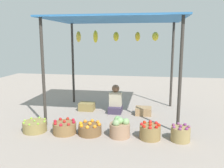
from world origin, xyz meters
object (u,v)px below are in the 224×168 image
(basket_oranges, at_px, (90,129))
(wooden_crate_stacked_rear, at_px, (143,111))
(basket_cabbages, at_px, (120,128))
(vendor_person, at_px, (115,102))
(basket_purple_onions, at_px, (180,134))
(basket_red_apples, at_px, (65,128))
(wooden_crate_near_vendor, at_px, (87,107))
(basket_limes, at_px, (35,126))
(basket_red_tomatoes, at_px, (150,132))

(basket_oranges, distance_m, wooden_crate_stacked_rear, 1.90)
(basket_cabbages, xyz_separation_m, wooden_crate_stacked_rear, (0.44, 1.58, -0.08))
(vendor_person, bearing_deg, basket_purple_onions, -47.19)
(vendor_person, relative_size, basket_purple_onions, 2.03)
(basket_red_apples, distance_m, basket_cabbages, 1.21)
(basket_purple_onions, height_order, wooden_crate_near_vendor, basket_purple_onions)
(basket_red_apples, bearing_deg, basket_limes, 179.91)
(wooden_crate_near_vendor, bearing_deg, basket_cabbages, -55.69)
(basket_oranges, distance_m, basket_red_tomatoes, 1.28)
(basket_limes, distance_m, basket_red_tomatoes, 2.52)
(vendor_person, height_order, basket_oranges, vendor_person)
(basket_cabbages, distance_m, wooden_crate_stacked_rear, 1.64)
(basket_red_apples, distance_m, wooden_crate_stacked_rear, 2.29)
(wooden_crate_near_vendor, distance_m, wooden_crate_stacked_rear, 1.63)
(vendor_person, bearing_deg, wooden_crate_near_vendor, 176.69)
(basket_purple_onions, bearing_deg, vendor_person, 132.81)
(basket_red_apples, xyz_separation_m, wooden_crate_near_vendor, (0.02, 1.75, -0.02))
(basket_cabbages, distance_m, basket_purple_onions, 1.23)
(basket_red_apples, height_order, basket_cabbages, basket_cabbages)
(basket_limes, relative_size, basket_red_apples, 1.03)
(basket_oranges, distance_m, basket_cabbages, 0.65)
(basket_red_apples, relative_size, basket_red_tomatoes, 1.17)
(basket_limes, relative_size, basket_oranges, 1.04)
(basket_limes, xyz_separation_m, basket_cabbages, (1.90, 0.01, 0.07))
(vendor_person, height_order, basket_limes, vendor_person)
(basket_cabbages, distance_m, basket_red_tomatoes, 0.63)
(vendor_person, relative_size, basket_limes, 1.50)
(basket_red_tomatoes, xyz_separation_m, wooden_crate_near_vendor, (-1.81, 1.74, -0.04))
(vendor_person, distance_m, basket_red_tomatoes, 1.96)
(vendor_person, xyz_separation_m, basket_purple_onions, (1.57, -1.70, -0.15))
(basket_red_apples, xyz_separation_m, basket_red_tomatoes, (1.83, 0.00, 0.02))
(basket_red_apples, xyz_separation_m, wooden_crate_stacked_rear, (1.64, 1.59, -0.02))
(basket_red_apples, bearing_deg, wooden_crate_near_vendor, 89.31)
(basket_limes, bearing_deg, basket_cabbages, 0.27)
(wooden_crate_near_vendor, xyz_separation_m, wooden_crate_stacked_rear, (1.62, -0.15, -0.01))
(basket_red_apples, height_order, wooden_crate_near_vendor, basket_red_apples)
(wooden_crate_near_vendor, bearing_deg, basket_oranges, -72.62)
(vendor_person, bearing_deg, basket_limes, -132.49)
(basket_red_apples, relative_size, wooden_crate_stacked_rear, 1.19)
(basket_oranges, distance_m, basket_purple_onions, 1.88)
(basket_limes, bearing_deg, basket_red_apples, -0.09)
(basket_red_tomatoes, bearing_deg, basket_purple_onions, -0.46)
(basket_oranges, height_order, basket_purple_onions, basket_purple_onions)
(basket_limes, relative_size, wooden_crate_near_vendor, 1.21)
(basket_red_apples, xyz_separation_m, basket_purple_onions, (2.43, -0.00, 0.02))
(basket_limes, distance_m, basket_purple_onions, 3.13)
(basket_red_tomatoes, bearing_deg, basket_red_apples, -179.86)
(basket_oranges, bearing_deg, wooden_crate_near_vendor, 107.38)
(vendor_person, distance_m, basket_limes, 2.31)
(basket_red_tomatoes, relative_size, basket_purple_onions, 1.12)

